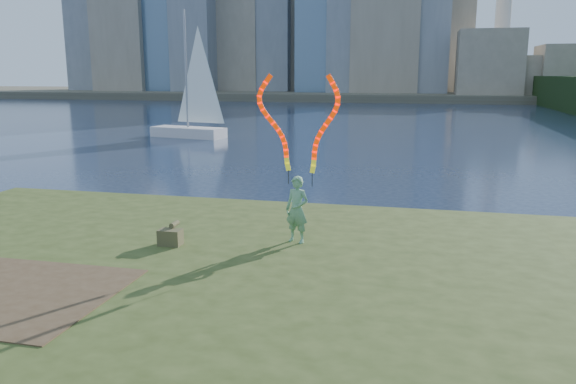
# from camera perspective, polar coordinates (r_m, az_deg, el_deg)

# --- Properties ---
(ground) EXTENTS (320.00, 320.00, 0.00)m
(ground) POSITION_cam_1_polar(r_m,az_deg,el_deg) (12.14, -7.58, -9.06)
(ground) COLOR #18243C
(ground) RESTS_ON ground
(grassy_knoll) EXTENTS (20.00, 18.00, 0.80)m
(grassy_knoll) POSITION_cam_1_polar(r_m,az_deg,el_deg) (10.07, -12.33, -11.71)
(grassy_knoll) COLOR #334217
(grassy_knoll) RESTS_ON ground
(dirt_patch) EXTENTS (3.20, 3.00, 0.02)m
(dirt_patch) POSITION_cam_1_polar(r_m,az_deg,el_deg) (10.32, -25.93, -9.26)
(dirt_patch) COLOR #47331E
(dirt_patch) RESTS_ON grassy_knoll
(far_shore) EXTENTS (320.00, 40.00, 1.20)m
(far_shore) POSITION_cam_1_polar(r_m,az_deg,el_deg) (105.72, 11.11, 9.69)
(far_shore) COLOR #4E4939
(far_shore) RESTS_ON ground
(woman_with_ribbons) EXTENTS (1.89, 0.63, 3.84)m
(woman_with_ribbons) POSITION_cam_1_polar(r_m,az_deg,el_deg) (11.73, 1.05, 1.78)
(woman_with_ribbons) COLOR #237D31
(woman_with_ribbons) RESTS_ON grassy_knoll
(canvas_bag) EXTENTS (0.47, 0.54, 0.45)m
(canvas_bag) POSITION_cam_1_polar(r_m,az_deg,el_deg) (12.06, -11.84, -4.42)
(canvas_bag) COLOR #4A4829
(canvas_bag) RESTS_ON grassy_knoll
(sailboat) EXTENTS (5.70, 2.84, 8.57)m
(sailboat) POSITION_cam_1_polar(r_m,az_deg,el_deg) (39.47, -9.81, 7.61)
(sailboat) COLOR silver
(sailboat) RESTS_ON ground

